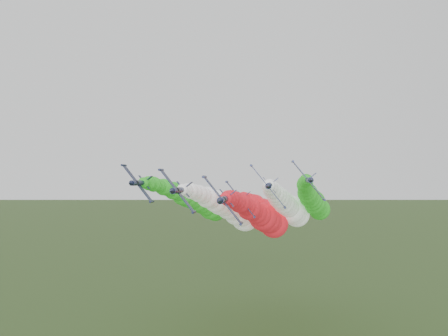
{
  "coord_description": "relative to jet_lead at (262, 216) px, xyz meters",
  "views": [
    {
      "loc": [
        2.66,
        -87.94,
        46.38
      ],
      "look_at": [
        -7.05,
        -0.77,
        48.71
      ],
      "focal_mm": 35.0,
      "sensor_mm": 36.0,
      "label": 1
    }
  ],
  "objects": [
    {
      "name": "jet_lead",
      "position": [
        0.0,
        0.0,
        0.0
      ],
      "size": [
        17.05,
        74.79,
        19.2
      ],
      "rotation": [
        0.0,
        0.9,
        0.0
      ],
      "color": "black",
      "rests_on": "ground"
    },
    {
      "name": "jet_inner_left",
      "position": [
        -9.44,
        6.96,
        1.35
      ],
      "size": [
        17.25,
        74.99,
        19.4
      ],
      "rotation": [
        0.0,
        0.9,
        0.0
      ],
      "color": "black",
      "rests_on": "ground"
    },
    {
      "name": "jet_inner_right",
      "position": [
        7.75,
        9.82,
        2.21
      ],
      "size": [
        16.81,
        74.56,
        18.96
      ],
      "rotation": [
        0.0,
        0.9,
        0.0
      ],
      "color": "black",
      "rests_on": "ground"
    },
    {
      "name": "jet_outer_left",
      "position": [
        -21.54,
        16.54,
        3.19
      ],
      "size": [
        16.42,
        74.17,
        18.58
      ],
      "rotation": [
        0.0,
        0.9,
        0.0
      ],
      "color": "black",
      "rests_on": "ground"
    },
    {
      "name": "jet_outer_right",
      "position": [
        15.64,
        16.06,
        3.78
      ],
      "size": [
        16.25,
        74.0,
        18.4
      ],
      "rotation": [
        0.0,
        0.9,
        0.0
      ],
      "color": "black",
      "rests_on": "ground"
    },
    {
      "name": "jet_trail",
      "position": [
        1.15,
        24.62,
        -0.84
      ],
      "size": [
        16.92,
        74.67,
        19.07
      ],
      "rotation": [
        0.0,
        0.9,
        0.0
      ],
      "color": "black",
      "rests_on": "ground"
    }
  ]
}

